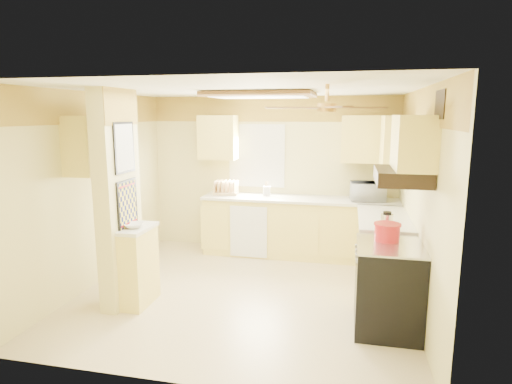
% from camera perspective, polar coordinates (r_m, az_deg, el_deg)
% --- Properties ---
extents(floor, '(4.00, 4.00, 0.00)m').
position_cam_1_polar(floor, '(5.53, -1.58, -13.32)').
color(floor, beige).
rests_on(floor, ground).
extents(ceiling, '(4.00, 4.00, 0.00)m').
position_cam_1_polar(ceiling, '(5.07, -1.73, 13.52)').
color(ceiling, white).
rests_on(ceiling, wall_back).
extents(wall_back, '(4.00, 0.00, 4.00)m').
position_cam_1_polar(wall_back, '(6.99, 2.12, 2.37)').
color(wall_back, '#DDD187').
rests_on(wall_back, floor).
extents(wall_front, '(4.00, 0.00, 4.00)m').
position_cam_1_polar(wall_front, '(3.39, -9.47, -6.37)').
color(wall_front, '#DDD187').
rests_on(wall_front, floor).
extents(wall_left, '(0.00, 3.80, 3.80)m').
position_cam_1_polar(wall_left, '(5.96, -20.66, 0.32)').
color(wall_left, '#DDD187').
rests_on(wall_left, floor).
extents(wall_right, '(0.00, 3.80, 3.80)m').
position_cam_1_polar(wall_right, '(5.07, 20.88, -1.37)').
color(wall_right, '#DDD187').
rests_on(wall_right, floor).
extents(wallpaper_border, '(4.00, 0.02, 0.40)m').
position_cam_1_polar(wallpaper_border, '(6.90, 2.15, 11.01)').
color(wallpaper_border, yellow).
rests_on(wallpaper_border, wall_back).
extents(partition_column, '(0.20, 0.70, 2.50)m').
position_cam_1_polar(partition_column, '(5.16, -17.89, -0.98)').
color(partition_column, '#DDD187').
rests_on(partition_column, floor).
extents(partition_ledge, '(0.25, 0.55, 0.90)m').
position_cam_1_polar(partition_ledge, '(5.27, -15.30, -9.67)').
color(partition_ledge, '#EEDB6A').
rests_on(partition_ledge, floor).
extents(ledge_top, '(0.28, 0.58, 0.04)m').
position_cam_1_polar(ledge_top, '(5.13, -15.55, -4.72)').
color(ledge_top, silver).
rests_on(ledge_top, partition_ledge).
extents(lower_cabinets_back, '(3.00, 0.60, 0.90)m').
position_cam_1_polar(lower_cabinets_back, '(6.79, 5.79, -4.82)').
color(lower_cabinets_back, '#EEDB6A').
rests_on(lower_cabinets_back, floor).
extents(lower_cabinets_right, '(0.60, 1.40, 0.90)m').
position_cam_1_polar(lower_cabinets_right, '(5.81, 16.56, -7.83)').
color(lower_cabinets_right, '#EEDB6A').
rests_on(lower_cabinets_right, floor).
extents(countertop_back, '(3.04, 0.64, 0.04)m').
position_cam_1_polar(countertop_back, '(6.67, 5.85, -0.94)').
color(countertop_back, silver).
rests_on(countertop_back, lower_cabinets_back).
extents(countertop_right, '(0.64, 1.44, 0.04)m').
position_cam_1_polar(countertop_right, '(5.68, 16.71, -3.31)').
color(countertop_right, silver).
rests_on(countertop_right, lower_cabinets_right).
extents(dishwasher_panel, '(0.58, 0.02, 0.80)m').
position_cam_1_polar(dishwasher_panel, '(6.62, -1.02, -5.33)').
color(dishwasher_panel, white).
rests_on(dishwasher_panel, lower_cabinets_back).
extents(window, '(0.92, 0.02, 1.02)m').
position_cam_1_polar(window, '(6.99, 0.09, 4.85)').
color(window, white).
rests_on(window, wall_back).
extents(upper_cab_back_left, '(0.60, 0.35, 0.70)m').
position_cam_1_polar(upper_cab_back_left, '(6.97, -5.06, 7.27)').
color(upper_cab_back_left, '#EEDB6A').
rests_on(upper_cab_back_left, wall_back).
extents(upper_cab_back_right, '(0.90, 0.35, 0.70)m').
position_cam_1_polar(upper_cab_back_right, '(6.66, 15.22, 6.81)').
color(upper_cab_back_right, '#EEDB6A').
rests_on(upper_cab_back_right, wall_back).
extents(upper_cab_right, '(0.35, 1.00, 0.70)m').
position_cam_1_polar(upper_cab_right, '(6.20, 17.97, 6.43)').
color(upper_cab_right, '#EEDB6A').
rests_on(upper_cab_right, wall_right).
extents(upper_cab_left_wall, '(0.35, 0.75, 0.70)m').
position_cam_1_polar(upper_cab_left_wall, '(5.59, -20.93, 5.88)').
color(upper_cab_left_wall, '#EEDB6A').
rests_on(upper_cab_left_wall, wall_left).
extents(upper_cab_over_stove, '(0.35, 0.76, 0.52)m').
position_cam_1_polar(upper_cab_over_stove, '(4.41, 20.23, 6.22)').
color(upper_cab_over_stove, '#EEDB6A').
rests_on(upper_cab_over_stove, wall_right).
extents(stove, '(0.68, 0.77, 0.92)m').
position_cam_1_polar(stove, '(4.72, 17.18, -11.99)').
color(stove, black).
rests_on(stove, floor).
extents(range_hood, '(0.50, 0.76, 0.14)m').
position_cam_1_polar(range_hood, '(4.43, 18.88, 2.03)').
color(range_hood, black).
rests_on(range_hood, upper_cab_over_stove).
extents(poster_menu, '(0.02, 0.42, 0.57)m').
position_cam_1_polar(poster_menu, '(5.03, -17.16, 5.68)').
color(poster_menu, black).
rests_on(poster_menu, partition_column).
extents(poster_nashville, '(0.02, 0.42, 0.57)m').
position_cam_1_polar(poster_nashville, '(5.11, -16.78, -1.59)').
color(poster_nashville, black).
rests_on(poster_nashville, partition_column).
extents(ceiling_light_panel, '(1.35, 0.95, 0.06)m').
position_cam_1_polar(ceiling_light_panel, '(5.53, 0.60, 12.79)').
color(ceiling_light_panel, brown).
rests_on(ceiling_light_panel, ceiling).
extents(ceiling_fan, '(1.15, 1.15, 0.26)m').
position_cam_1_polar(ceiling_fan, '(4.22, 9.43, 11.12)').
color(ceiling_fan, gold).
rests_on(ceiling_fan, ceiling).
extents(vent_grate, '(0.02, 0.40, 0.25)m').
position_cam_1_polar(vent_grate, '(4.08, 23.39, 10.66)').
color(vent_grate, black).
rests_on(vent_grate, wall_right).
extents(microwave, '(0.53, 0.39, 0.28)m').
position_cam_1_polar(microwave, '(6.60, 14.69, 0.06)').
color(microwave, white).
rests_on(microwave, countertop_back).
extents(bowl, '(0.28, 0.28, 0.05)m').
position_cam_1_polar(bowl, '(5.08, -15.92, -4.32)').
color(bowl, white).
rests_on(bowl, ledge_top).
extents(dutch_oven, '(0.28, 0.28, 0.18)m').
position_cam_1_polar(dutch_oven, '(4.68, 17.09, -5.10)').
color(dutch_oven, red).
rests_on(dutch_oven, stove).
extents(kettle, '(0.14, 0.14, 0.21)m').
position_cam_1_polar(kettle, '(5.00, 17.05, -3.78)').
color(kettle, silver).
rests_on(kettle, countertop_right).
extents(dish_rack, '(0.41, 0.32, 0.22)m').
position_cam_1_polar(dish_rack, '(6.94, -4.03, 0.36)').
color(dish_rack, '#DBB57E').
rests_on(dish_rack, countertop_back).
extents(utensil_crock, '(0.12, 0.12, 0.23)m').
position_cam_1_polar(utensil_crock, '(6.80, 1.43, 0.16)').
color(utensil_crock, white).
rests_on(utensil_crock, countertop_back).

